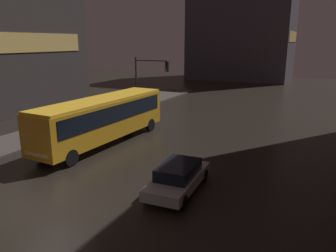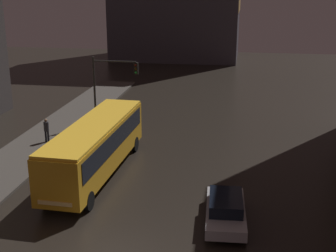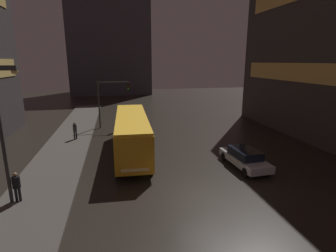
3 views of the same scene
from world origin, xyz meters
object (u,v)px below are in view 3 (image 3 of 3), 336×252
object	(u,v)px
car_taxi	(245,158)
pedestrian_mid	(75,129)
pedestrian_near	(16,184)
traffic_light_main	(110,95)
street_lamp_sidewalk	(4,114)
bus_near	(132,130)

from	to	relation	value
car_taxi	pedestrian_mid	world-z (taller)	pedestrian_mid
pedestrian_near	traffic_light_main	world-z (taller)	traffic_light_main
traffic_light_main	street_lamp_sidewalk	world-z (taller)	street_lamp_sidewalk
pedestrian_mid	traffic_light_main	size ratio (longest dim) A/B	0.31
pedestrian_near	car_taxi	bearing A→B (deg)	10.97
car_taxi	pedestrian_mid	distance (m)	16.01
car_taxi	street_lamp_sidewalk	size ratio (longest dim) A/B	0.65
traffic_light_main	street_lamp_sidewalk	xyz separation A→B (m)	(-4.89, -16.32, 1.17)
bus_near	car_taxi	distance (m)	9.15
pedestrian_mid	traffic_light_main	distance (m)	6.34
car_taxi	traffic_light_main	bearing A→B (deg)	-58.92
bus_near	pedestrian_mid	distance (m)	7.09
car_taxi	traffic_light_main	distance (m)	17.21
pedestrian_near	pedestrian_mid	bearing A→B (deg)	84.98
pedestrian_mid	street_lamp_sidewalk	size ratio (longest dim) A/B	0.23
pedestrian_near	street_lamp_sidewalk	world-z (taller)	street_lamp_sidewalk
bus_near	street_lamp_sidewalk	world-z (taller)	street_lamp_sidewalk
car_taxi	bus_near	bearing A→B (deg)	-33.68
bus_near	traffic_light_main	bearing A→B (deg)	-77.25
bus_near	car_taxi	size ratio (longest dim) A/B	2.51
car_taxi	pedestrian_mid	size ratio (longest dim) A/B	2.76
street_lamp_sidewalk	bus_near	bearing A→B (deg)	46.15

